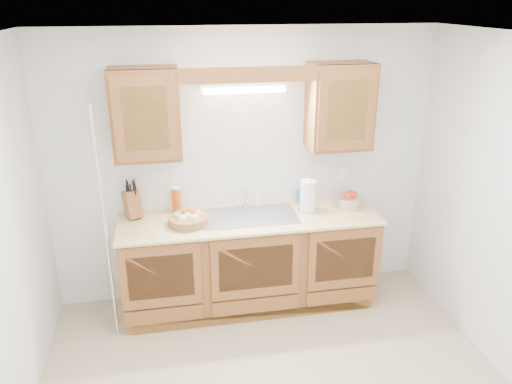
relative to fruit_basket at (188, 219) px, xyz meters
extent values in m
plane|color=white|center=(0.54, -1.15, 1.55)|extent=(3.50, 3.50, 0.00)
cube|color=silver|center=(0.54, 0.35, 0.30)|extent=(3.50, 0.02, 2.50)
cube|color=brown|center=(0.54, 0.05, -0.51)|extent=(2.20, 0.60, 0.86)
cube|color=#D9B872|center=(0.54, 0.04, -0.07)|extent=(2.30, 0.63, 0.04)
cube|color=brown|center=(-0.29, 0.19, 0.88)|extent=(0.55, 0.33, 0.75)
cube|color=brown|center=(1.37, 0.19, 0.88)|extent=(0.55, 0.33, 0.75)
cube|color=brown|center=(0.54, 0.04, 1.19)|extent=(2.20, 0.05, 0.12)
cylinder|color=white|center=(0.54, 0.25, 1.03)|extent=(0.70, 0.05, 0.05)
cube|color=white|center=(0.54, 0.28, 1.06)|extent=(0.76, 0.06, 0.05)
cube|color=#9E9EA3|center=(0.54, 0.06, -0.04)|extent=(0.84, 0.46, 0.01)
cube|color=#9E9EA3|center=(0.33, 0.06, -0.13)|extent=(0.39, 0.40, 0.16)
cube|color=#9E9EA3|center=(0.75, 0.06, -0.13)|extent=(0.39, 0.40, 0.16)
cylinder|color=silver|center=(0.54, 0.26, -0.03)|extent=(0.06, 0.06, 0.04)
cylinder|color=silver|center=(0.54, 0.26, 0.05)|extent=(0.02, 0.02, 0.16)
cylinder|color=silver|center=(0.54, 0.21, 0.14)|extent=(0.02, 0.12, 0.02)
cylinder|color=white|center=(0.66, 0.26, 0.01)|extent=(0.03, 0.03, 0.12)
cylinder|color=silver|center=(-0.66, -0.21, 0.05)|extent=(0.03, 0.03, 2.00)
cube|color=white|center=(1.49, 0.34, 0.20)|extent=(0.08, 0.01, 0.12)
cylinder|color=olive|center=(0.00, 0.00, -0.01)|extent=(0.40, 0.40, 0.07)
sphere|color=#D8C67F|center=(-0.06, -0.04, 0.02)|extent=(0.08, 0.08, 0.08)
sphere|color=#D8C67F|center=(0.05, -0.05, 0.02)|extent=(0.08, 0.08, 0.08)
sphere|color=tan|center=(0.08, 0.03, 0.02)|extent=(0.08, 0.08, 0.08)
sphere|color=#AC2813|center=(-0.02, 0.05, 0.02)|extent=(0.07, 0.07, 0.07)
sphere|color=#72A53F|center=(-0.09, 0.03, 0.02)|extent=(0.07, 0.07, 0.07)
sphere|color=#D8C67F|center=(0.00, -0.01, 0.02)|extent=(0.08, 0.08, 0.08)
sphere|color=#AC2813|center=(0.03, 0.08, 0.02)|extent=(0.07, 0.07, 0.07)
cube|color=brown|center=(-0.47, 0.24, 0.07)|extent=(0.19, 0.23, 0.27)
cylinder|color=black|center=(-0.50, 0.21, 0.22)|extent=(0.03, 0.04, 0.10)
cylinder|color=black|center=(-0.47, 0.21, 0.22)|extent=(0.03, 0.04, 0.10)
cylinder|color=black|center=(-0.44, 0.21, 0.22)|extent=(0.03, 0.04, 0.10)
cylinder|color=black|center=(-0.49, 0.26, 0.23)|extent=(0.03, 0.04, 0.10)
cylinder|color=black|center=(-0.45, 0.26, 0.23)|extent=(0.03, 0.04, 0.10)
cylinder|color=black|center=(-0.50, 0.29, 0.24)|extent=(0.03, 0.04, 0.10)
cylinder|color=black|center=(-0.44, 0.29, 0.24)|extent=(0.03, 0.04, 0.10)
cylinder|color=#CD440B|center=(-0.09, 0.28, 0.07)|extent=(0.10, 0.10, 0.22)
cylinder|color=white|center=(-0.09, 0.28, 0.18)|extent=(0.08, 0.08, 0.01)
imported|color=#2467B6|center=(1.08, 0.29, 0.04)|extent=(0.09, 0.09, 0.16)
cube|color=#CC333F|center=(1.08, 0.29, -0.04)|extent=(0.11, 0.10, 0.01)
cube|color=green|center=(1.08, 0.29, -0.04)|extent=(0.11, 0.10, 0.02)
cylinder|color=silver|center=(1.08, 0.08, -0.04)|extent=(0.17, 0.17, 0.01)
cylinder|color=silver|center=(1.08, 0.08, 0.12)|extent=(0.02, 0.02, 0.33)
cylinder|color=white|center=(1.08, 0.08, 0.10)|extent=(0.16, 0.16, 0.28)
sphere|color=silver|center=(1.08, 0.08, 0.29)|extent=(0.02, 0.02, 0.02)
cylinder|color=silver|center=(1.48, 0.12, 0.01)|extent=(0.37, 0.37, 0.11)
sphere|color=#AC2813|center=(1.44, 0.12, 0.06)|extent=(0.08, 0.08, 0.08)
sphere|color=#AC2813|center=(1.51, 0.14, 0.06)|extent=(0.08, 0.08, 0.08)
sphere|color=#AC2813|center=(1.48, 0.08, 0.06)|extent=(0.08, 0.08, 0.08)
sphere|color=#AC2813|center=(1.52, 0.10, 0.06)|extent=(0.08, 0.08, 0.08)
camera|label=1|loc=(-0.15, -3.92, 1.77)|focal=35.00mm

